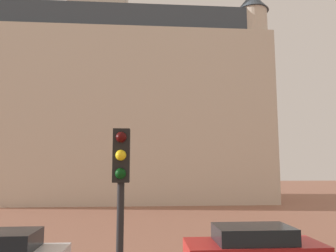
% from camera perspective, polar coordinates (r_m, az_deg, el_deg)
% --- Properties ---
extents(landmark_building, '(29.13, 11.53, 34.83)m').
position_cam_1_polar(landmark_building, '(34.25, -8.78, 4.70)').
color(landmark_building, beige).
rests_on(landmark_building, ground_plane).
extents(car_red, '(4.44, 2.00, 1.54)m').
position_cam_1_polar(car_red, '(11.47, 15.13, -20.86)').
color(car_red, red).
rests_on(car_red, ground_plane).
extents(traffic_light_pole, '(0.28, 0.34, 4.14)m').
position_cam_1_polar(traffic_light_pole, '(5.47, -8.52, -13.39)').
color(traffic_light_pole, black).
rests_on(traffic_light_pole, ground_plane).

